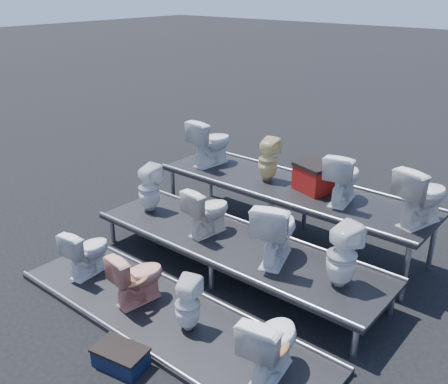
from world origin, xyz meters
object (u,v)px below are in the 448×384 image
Objects in this scene: toilet_1 at (138,277)px; toilet_4 at (149,188)px; toilet_9 at (268,160)px; red_crate at (314,179)px; toilet_8 at (211,142)px; toilet_3 at (271,343)px; toilet_0 at (87,251)px; toilet_5 at (208,210)px; step_stool at (121,358)px; toilet_11 at (422,195)px; toilet_7 at (342,255)px; toilet_10 at (343,177)px; toilet_2 at (188,304)px; toilet_6 at (276,230)px.

toilet_4 is (-1.18, 1.30, 0.42)m from toilet_1.
toilet_9 reaches higher than red_crate.
toilet_4 is at bearing 91.66° from toilet_8.
toilet_3 is at bearing -171.97° from toilet_1.
toilet_8 is at bearing -94.24° from toilet_0.
toilet_1 is 2.94m from toilet_8.
toilet_5 is 2.34m from step_stool.
toilet_8 is at bearing 16.29° from toilet_11.
step_stool is (-1.32, -2.13, -0.75)m from toilet_7.
toilet_10 reaches higher than toilet_3.
step_stool is (-0.62, -3.43, -1.12)m from toilet_10.
toilet_8 is 4.02m from step_stool.
toilet_9 is at bearing 89.21° from step_stool.
toilet_11 is 1.53× the size of red_crate.
toilet_11 is (2.34, 2.60, 0.84)m from toilet_1.
toilet_4 is 1.44× the size of red_crate.
toilet_2 is 1.80m from toilet_7.
toilet_0 is at bearing 142.39° from step_stool.
toilet_10 is at bearing 68.81° from step_stool.
toilet_3 is at bearing 153.67° from toilet_5.
red_crate is (1.88, 0.08, -0.20)m from toilet_8.
toilet_7 is 3.36m from toilet_8.
toilet_9 is at bearing -62.81° from toilet_3.
toilet_11 is (3.52, 1.30, 0.42)m from toilet_4.
toilet_1 is at bearing 173.55° from toilet_0.
toilet_8 is 1.01× the size of toilet_11.
toilet_4 is at bearing 119.96° from step_stool.
red_crate is at bearing -130.07° from toilet_0.
toilet_10 is at bearing -117.14° from toilet_2.
toilet_8 is 1.45× the size of step_stool.
step_stool is at bearing 74.47° from toilet_7.
toilet_3 is 1.44× the size of step_stool.
toilet_3 reaches higher than toilet_1.
toilet_8 reaches higher than toilet_11.
step_stool is (0.68, -2.13, -0.70)m from toilet_5.
toilet_10 is (0.46, 2.60, 0.84)m from toilet_2.
toilet_10 is at bearing 173.09° from toilet_9.
toilet_10 reaches higher than toilet_6.
toilet_9 is at bearing -9.28° from toilet_10.
toilet_8 is at bearing -6.76° from toilet_7.
toilet_6 is at bearing 72.17° from toilet_10.
toilet_6 is at bearing 154.89° from toilet_8.
toilet_2 is 1.21× the size of step_stool.
toilet_4 is 1.06× the size of toilet_5.
red_crate is (0.79, 2.68, 0.64)m from toilet_1.
toilet_2 is 2.77m from toilet_10.
toilet_8 is (-1.07, 1.30, 0.44)m from toilet_5.
toilet_6 is at bearing 62.31° from toilet_11.
toilet_6 is 1.14× the size of toilet_10.
step_stool is at bearing 136.46° from toilet_1.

